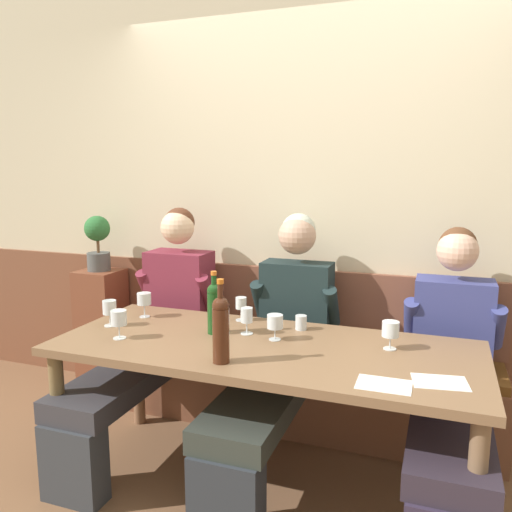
# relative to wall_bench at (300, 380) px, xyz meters

# --- Properties ---
(ground_plane) EXTENTS (6.80, 6.80, 0.02)m
(ground_plane) POSITION_rel_wall_bench_xyz_m (0.00, -0.83, -0.29)
(ground_plane) COLOR brown
(ground_plane) RESTS_ON ground
(room_wall_back) EXTENTS (6.80, 0.08, 2.80)m
(room_wall_back) POSITION_rel_wall_bench_xyz_m (0.00, 0.26, 1.12)
(room_wall_back) COLOR beige
(room_wall_back) RESTS_ON ground
(wood_wainscot_panel) EXTENTS (6.80, 0.03, 0.93)m
(wood_wainscot_panel) POSITION_rel_wall_bench_xyz_m (0.00, 0.21, 0.19)
(wood_wainscot_panel) COLOR brown
(wood_wainscot_panel) RESTS_ON ground
(wall_bench) EXTENTS (2.32, 0.42, 0.94)m
(wall_bench) POSITION_rel_wall_bench_xyz_m (0.00, 0.00, 0.00)
(wall_bench) COLOR brown
(wall_bench) RESTS_ON ground
(dining_table) EXTENTS (2.02, 0.84, 0.73)m
(dining_table) POSITION_rel_wall_bench_xyz_m (0.00, -0.67, 0.37)
(dining_table) COLOR brown
(dining_table) RESTS_ON ground
(person_right_seat) EXTENTS (0.50, 1.26, 1.32)m
(person_right_seat) POSITION_rel_wall_bench_xyz_m (-0.80, -0.34, 0.37)
(person_right_seat) COLOR #31353A
(person_right_seat) RESTS_ON ground
(person_center_right_seat) EXTENTS (0.51, 1.26, 1.30)m
(person_center_right_seat) POSITION_rel_wall_bench_xyz_m (-0.02, -0.36, 0.36)
(person_center_right_seat) COLOR #292E34
(person_center_right_seat) RESTS_ON ground
(person_left_seat) EXTENTS (0.50, 1.26, 1.26)m
(person_left_seat) POSITION_rel_wall_bench_xyz_m (0.85, -0.36, 0.34)
(person_left_seat) COLOR #2F263A
(person_left_seat) RESTS_ON ground
(wine_bottle_amber_mid) EXTENTS (0.07, 0.07, 0.32)m
(wine_bottle_amber_mid) POSITION_rel_wall_bench_xyz_m (-0.29, -0.60, 0.59)
(wine_bottle_amber_mid) COLOR #184418
(wine_bottle_amber_mid) RESTS_ON dining_table
(wine_bottle_clear_water) EXTENTS (0.07, 0.07, 0.37)m
(wine_bottle_clear_water) POSITION_rel_wall_bench_xyz_m (-0.10, -0.95, 0.61)
(wine_bottle_clear_water) COLOR #452112
(wine_bottle_clear_water) RESTS_ON dining_table
(wine_glass_center_front) EXTENTS (0.06, 0.06, 0.14)m
(wine_glass_center_front) POSITION_rel_wall_bench_xyz_m (-0.13, -0.55, 0.55)
(wine_glass_center_front) COLOR silver
(wine_glass_center_front) RESTS_ON dining_table
(wine_glass_near_bucket) EXTENTS (0.08, 0.08, 0.13)m
(wine_glass_near_bucket) POSITION_rel_wall_bench_xyz_m (0.03, -0.59, 0.54)
(wine_glass_near_bucket) COLOR silver
(wine_glass_near_bucket) RESTS_ON dining_table
(wine_glass_mid_left) EXTENTS (0.07, 0.07, 0.14)m
(wine_glass_mid_left) POSITION_rel_wall_bench_xyz_m (-0.87, -0.68, 0.55)
(wine_glass_mid_left) COLOR silver
(wine_glass_mid_left) RESTS_ON dining_table
(wine_glass_mid_right) EXTENTS (0.06, 0.06, 0.13)m
(wine_glass_mid_right) POSITION_rel_wall_bench_xyz_m (-0.25, -0.35, 0.54)
(wine_glass_mid_right) COLOR silver
(wine_glass_mid_right) RESTS_ON dining_table
(wine_glass_by_bottle) EXTENTS (0.08, 0.08, 0.14)m
(wine_glass_by_bottle) POSITION_rel_wall_bench_xyz_m (-0.70, -0.84, 0.55)
(wine_glass_by_bottle) COLOR silver
(wine_glass_by_bottle) RESTS_ON dining_table
(wine_glass_right_end) EXTENTS (0.08, 0.08, 0.14)m
(wine_glass_right_end) POSITION_rel_wall_bench_xyz_m (-0.78, -0.47, 0.55)
(wine_glass_right_end) COLOR silver
(wine_glass_right_end) RESTS_ON dining_table
(wine_glass_left_end) EXTENTS (0.08, 0.08, 0.13)m
(wine_glass_left_end) POSITION_rel_wall_bench_xyz_m (0.57, -0.54, 0.54)
(wine_glass_left_end) COLOR silver
(wine_glass_left_end) RESTS_ON dining_table
(water_tumbler_right) EXTENTS (0.06, 0.06, 0.08)m
(water_tumbler_right) POSITION_rel_wall_bench_xyz_m (0.11, -0.39, 0.49)
(water_tumbler_right) COLOR silver
(water_tumbler_right) RESTS_ON dining_table
(tasting_sheet_left_guest) EXTENTS (0.23, 0.18, 0.00)m
(tasting_sheet_left_guest) POSITION_rel_wall_bench_xyz_m (0.79, -0.86, 0.45)
(tasting_sheet_left_guest) COLOR white
(tasting_sheet_left_guest) RESTS_ON dining_table
(tasting_sheet_right_guest) EXTENTS (0.21, 0.15, 0.00)m
(tasting_sheet_right_guest) POSITION_rel_wall_bench_xyz_m (0.59, -0.96, 0.45)
(tasting_sheet_right_guest) COLOR white
(tasting_sheet_right_guest) RESTS_ON dining_table
(corner_pedestal) EXTENTS (0.28, 0.28, 0.86)m
(corner_pedestal) POSITION_rel_wall_bench_xyz_m (-1.46, 0.03, 0.15)
(corner_pedestal) COLOR brown
(corner_pedestal) RESTS_ON ground
(potted_plant) EXTENTS (0.17, 0.17, 0.38)m
(potted_plant) POSITION_rel_wall_bench_xyz_m (-1.46, 0.03, 0.79)
(potted_plant) COLOR #50514F
(potted_plant) RESTS_ON corner_pedestal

